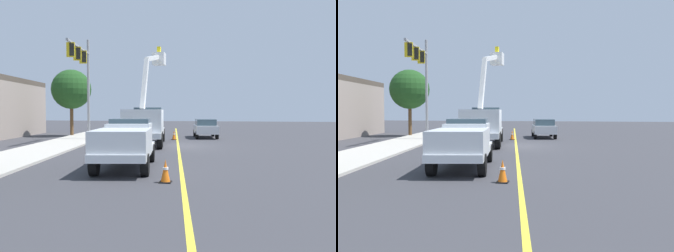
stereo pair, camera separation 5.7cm
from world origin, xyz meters
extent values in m
plane|color=#38383D|center=(0.00, 0.00, 0.00)|extent=(120.00, 120.00, 0.00)
cube|color=#B2ADA3|center=(-1.36, 8.25, 0.06)|extent=(59.78, 13.35, 0.12)
cube|color=yellow|center=(0.00, 0.00, 0.00)|extent=(49.36, 8.32, 0.01)
cube|color=silver|center=(0.54, 2.44, 0.90)|extent=(8.50, 3.81, 0.36)
cube|color=silver|center=(3.13, 2.87, 1.67)|extent=(2.97, 2.75, 1.60)
cube|color=#384C56|center=(3.33, 2.90, 2.37)|extent=(2.12, 2.37, 0.64)
cube|color=silver|center=(-0.43, 2.28, 1.62)|extent=(5.59, 3.32, 1.80)
cube|color=white|center=(-1.40, 2.01, 4.21)|extent=(1.26, 0.36, 3.36)
cube|color=white|center=(0.60, 1.88, 6.16)|extent=(3.10, 0.48, 0.88)
cube|color=white|center=(2.11, 1.78, 6.31)|extent=(0.90, 0.90, 0.90)
cube|color=yellow|center=(2.11, 1.78, 6.91)|extent=(0.36, 0.24, 0.60)
cylinder|color=black|center=(3.19, 4.02, 0.52)|extent=(1.08, 0.51, 1.04)
cylinder|color=black|center=(3.56, 1.80, 0.52)|extent=(1.08, 0.51, 1.04)
cylinder|color=black|center=(-1.10, 3.31, 0.52)|extent=(1.08, 0.51, 1.04)
cylinder|color=black|center=(-0.73, 1.09, 0.52)|extent=(1.08, 0.51, 1.04)
cylinder|color=black|center=(-2.39, 3.10, 0.52)|extent=(1.08, 0.51, 1.04)
cylinder|color=black|center=(-2.03, 0.88, 0.52)|extent=(1.08, 0.51, 1.04)
cube|color=silver|center=(-9.55, 0.77, 0.75)|extent=(5.87, 2.99, 0.30)
cube|color=silver|center=(-8.33, 0.97, 1.30)|extent=(2.30, 2.24, 1.10)
cube|color=#384C56|center=(-8.14, 1.01, 1.78)|extent=(1.61, 1.96, 0.56)
cube|color=silver|center=(-10.54, 0.61, 1.15)|extent=(3.66, 2.62, 1.10)
cylinder|color=black|center=(-7.88, 2.01, 0.42)|extent=(0.88, 0.43, 0.84)
cylinder|color=black|center=(-7.57, 0.14, 0.42)|extent=(0.88, 0.43, 0.84)
cylinder|color=black|center=(-11.53, 1.40, 0.42)|extent=(0.88, 0.43, 0.84)
cylinder|color=black|center=(-11.22, -0.46, 0.42)|extent=(0.88, 0.43, 0.84)
cube|color=silver|center=(8.10, -1.25, 0.79)|extent=(5.05, 2.66, 0.70)
cube|color=#384C56|center=(8.25, -1.23, 1.39)|extent=(3.68, 2.21, 0.60)
cylinder|color=black|center=(6.63, -2.36, 0.34)|extent=(0.71, 0.35, 0.68)
cylinder|color=black|center=(6.35, -0.68, 0.34)|extent=(0.71, 0.35, 0.68)
cylinder|color=black|center=(9.85, -1.83, 0.34)|extent=(0.71, 0.35, 0.68)
cylinder|color=black|center=(9.57, -0.14, 0.34)|extent=(0.71, 0.35, 0.68)
cube|color=black|center=(-12.24, -1.43, 0.02)|extent=(0.40, 0.40, 0.04)
cone|color=orange|center=(-12.24, -1.43, 0.41)|extent=(0.32, 0.32, 0.74)
cylinder|color=white|center=(-12.24, -1.43, 0.48)|extent=(0.20, 0.20, 0.08)
cube|color=black|center=(5.28, 1.16, 0.02)|extent=(0.40, 0.40, 0.04)
cone|color=orange|center=(5.28, 1.16, 0.42)|extent=(0.32, 0.32, 0.75)
cylinder|color=white|center=(5.28, 1.16, 0.49)|extent=(0.20, 0.20, 0.08)
cylinder|color=gray|center=(3.76, 8.08, 4.14)|extent=(0.22, 0.22, 8.28)
cube|color=gray|center=(0.90, 7.61, 7.16)|extent=(5.75, 1.11, 0.16)
cube|color=gold|center=(2.12, 7.81, 6.61)|extent=(0.21, 0.57, 1.00)
cube|color=black|center=(2.14, 7.71, 6.61)|extent=(0.25, 0.35, 0.84)
cube|color=gold|center=(0.49, 7.54, 6.61)|extent=(0.21, 0.57, 1.00)
cube|color=black|center=(0.50, 7.44, 6.61)|extent=(0.25, 0.35, 0.84)
cube|color=gold|center=(-1.15, 7.27, 6.61)|extent=(0.21, 0.57, 1.00)
cube|color=black|center=(-1.13, 7.17, 6.61)|extent=(0.25, 0.35, 0.84)
cylinder|color=brown|center=(7.63, 11.45, 1.59)|extent=(0.32, 0.32, 3.18)
sphere|color=#1E471C|center=(7.63, 11.45, 4.49)|extent=(3.75, 3.75, 3.75)
camera|label=1|loc=(-23.85, -3.63, 2.42)|focal=37.72mm
camera|label=2|loc=(-23.84, -3.68, 2.42)|focal=37.72mm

